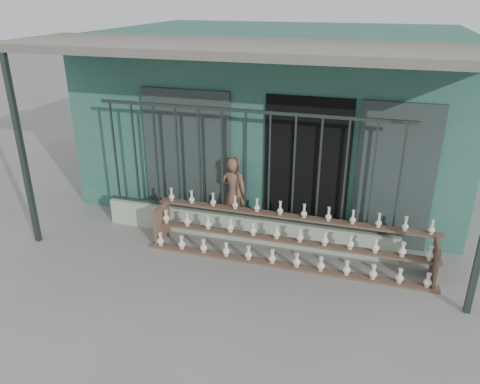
# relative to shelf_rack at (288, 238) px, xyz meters

# --- Properties ---
(ground) EXTENTS (60.00, 60.00, 0.00)m
(ground) POSITION_rel_shelf_rack_xyz_m (-0.81, -0.89, -0.36)
(ground) COLOR slate
(workshop_building) EXTENTS (7.40, 6.60, 3.21)m
(workshop_building) POSITION_rel_shelf_rack_xyz_m (-0.81, 3.34, 1.26)
(workshop_building) COLOR #29584C
(workshop_building) RESTS_ON ground
(parapet_wall) EXTENTS (5.00, 0.20, 0.45)m
(parapet_wall) POSITION_rel_shelf_rack_xyz_m (-0.81, 0.41, -0.14)
(parapet_wall) COLOR #9AAD94
(parapet_wall) RESTS_ON ground
(security_fence) EXTENTS (5.00, 0.04, 1.80)m
(security_fence) POSITION_rel_shelf_rack_xyz_m (-0.81, 0.41, 0.99)
(security_fence) COLOR #283330
(security_fence) RESTS_ON parapet_wall
(shelf_rack) EXTENTS (4.50, 0.68, 0.85)m
(shelf_rack) POSITION_rel_shelf_rack_xyz_m (0.00, 0.00, 0.00)
(shelf_rack) COLOR brown
(shelf_rack) RESTS_ON ground
(elderly_woman) EXTENTS (0.57, 0.45, 1.38)m
(elderly_woman) POSITION_rel_shelf_rack_xyz_m (-1.08, 0.68, 0.33)
(elderly_woman) COLOR brown
(elderly_woman) RESTS_ON ground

